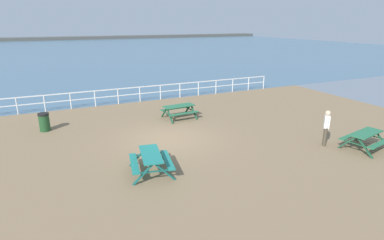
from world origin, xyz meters
name	(u,v)px	position (x,y,z in m)	size (l,w,h in m)	color
ground_plane	(169,141)	(0.00, 0.00, -0.10)	(30.00, 24.00, 0.20)	#846B4C
sea_band	(73,51)	(0.00, 52.75, 0.00)	(142.00, 90.00, 0.01)	#476B84
distant_shoreline	(61,40)	(0.00, 95.75, 0.00)	(142.00, 6.00, 1.80)	#4C4C47
seaward_railing	(129,92)	(0.00, 7.75, 0.73)	(23.07, 0.07, 1.08)	white
picnic_table_near_left	(366,136)	(7.46, -4.82, 0.58)	(2.07, 1.85, 0.80)	#286B47
picnic_table_near_right	(151,158)	(-1.85, -3.03, 0.58)	(1.80, 2.03, 0.80)	#1E7A70
picnic_table_mid_centre	(179,109)	(1.75, 2.90, 0.58)	(1.91, 1.66, 0.80)	#286B47
visitor	(326,126)	(6.17, -3.77, 0.95)	(0.39, 0.42, 1.66)	#4C4233
litter_bin	(44,122)	(-5.42, 3.79, 0.48)	(0.55, 0.55, 0.95)	#1E4723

